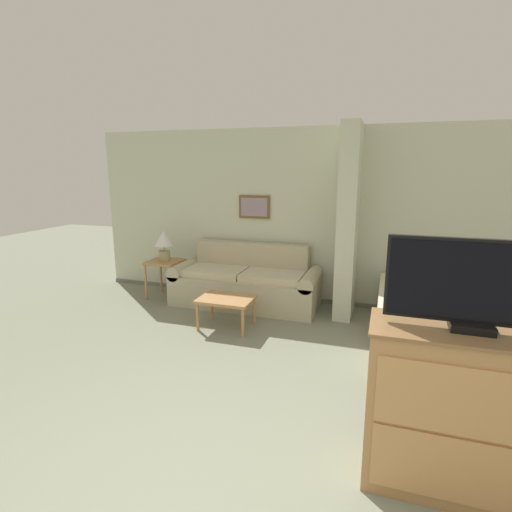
{
  "coord_description": "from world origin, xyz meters",
  "views": [
    {
      "loc": [
        1.0,
        -1.65,
        2.02
      ],
      "look_at": [
        -0.37,
        2.51,
        1.05
      ],
      "focal_mm": 28.0,
      "sensor_mm": 36.0,
      "label": 1
    }
  ],
  "objects": [
    {
      "name": "side_table",
      "position": [
        -2.28,
        3.71,
        0.5
      ],
      "size": [
        0.5,
        0.5,
        0.59
      ],
      "color": "#B27F4C",
      "rests_on": "ground_plane"
    },
    {
      "name": "couch",
      "position": [
        -0.95,
        3.77,
        0.33
      ],
      "size": [
        2.18,
        0.84,
        0.9
      ],
      "color": "#B7AD8E",
      "rests_on": "ground_plane"
    },
    {
      "name": "wall_back",
      "position": [
        -0.0,
        4.25,
        1.29
      ],
      "size": [
        7.2,
        0.16,
        2.6
      ],
      "color": "beige",
      "rests_on": "ground_plane"
    },
    {
      "name": "bed",
      "position": [
        1.75,
        3.12,
        0.29
      ],
      "size": [
        1.61,
        2.07,
        0.57
      ],
      "color": "#B27F4C",
      "rests_on": "ground_plane"
    },
    {
      "name": "backpack",
      "position": [
        1.83,
        2.86,
        0.82
      ],
      "size": [
        0.32,
        0.25,
        0.49
      ],
      "color": "#2D4733",
      "rests_on": "bed"
    },
    {
      "name": "coffee_table",
      "position": [
        -0.88,
        2.85,
        0.35
      ],
      "size": [
        0.69,
        0.52,
        0.4
      ],
      "color": "#B27F4C",
      "rests_on": "ground_plane"
    },
    {
      "name": "tv_dresser",
      "position": [
        1.52,
        0.85,
        0.54
      ],
      "size": [
        1.15,
        0.48,
        1.08
      ],
      "color": "#B27F4C",
      "rests_on": "ground_plane"
    },
    {
      "name": "table_lamp",
      "position": [
        -2.28,
        3.71,
        0.89
      ],
      "size": [
        0.29,
        0.29,
        0.47
      ],
      "color": "tan",
      "rests_on": "side_table"
    },
    {
      "name": "wall_partition_pillar",
      "position": [
        0.51,
        3.83,
        1.3
      ],
      "size": [
        0.24,
        0.71,
        2.6
      ],
      "color": "beige",
      "rests_on": "ground_plane"
    },
    {
      "name": "tv",
      "position": [
        1.52,
        0.85,
        1.36
      ],
      "size": [
        1.0,
        0.16,
        0.55
      ],
      "color": "black",
      "rests_on": "tv_dresser"
    }
  ]
}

